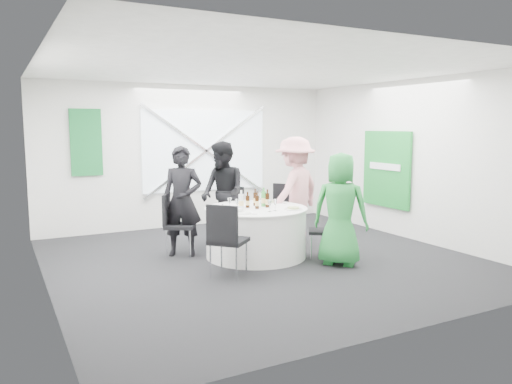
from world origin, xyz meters
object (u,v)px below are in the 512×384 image
chair_back_left (174,220)px  person_man_back_left (182,201)px  chair_back_right (282,208)px  person_woman_pink (295,191)px  clear_water_bottle (241,202)px  banquet_table (256,232)px  chair_front_left (226,235)px  person_woman_green (340,209)px  green_water_bottle (264,199)px  chair_front_right (327,226)px  person_man_back (223,193)px  chair_back (235,211)px

chair_back_left → person_man_back_left: person_man_back_left is taller
chair_back_left → chair_back_right: chair_back_right is taller
person_man_back_left → person_woman_pink: size_ratio=0.93×
clear_water_bottle → chair_back_right: bearing=32.3°
banquet_table → person_man_back_left: person_man_back_left is taller
chair_front_left → person_woman_green: (1.73, -0.15, 0.23)m
chair_front_left → green_water_bottle: 1.38m
chair_front_left → person_woman_pink: 2.24m
chair_back_left → chair_front_right: 2.33m
person_woman_green → person_man_back: bearing=-15.4°
chair_front_right → person_woman_green: (-0.04, -0.37, 0.31)m
chair_back_left → banquet_table: bearing=-90.0°
chair_back_left → clear_water_bottle: clear_water_bottle is taller
banquet_table → person_woman_pink: (0.97, 0.43, 0.53)m
banquet_table → person_man_back: size_ratio=0.89×
chair_back_left → chair_front_left: size_ratio=0.97×
person_woman_green → green_water_bottle: bearing=-7.5°
banquet_table → chair_back: (0.12, 1.01, 0.17)m
person_man_back_left → chair_front_right: bearing=-1.0°
chair_front_left → person_man_back: 1.98m
person_man_back_left → person_woman_green: person_man_back_left is taller
green_water_bottle → clear_water_bottle: (-0.42, -0.06, -0.00)m
person_man_back → chair_back_left: bearing=-75.4°
chair_back → person_woman_green: 2.12m
banquet_table → person_man_back_left: 1.23m
person_woman_green → chair_front_right: bearing=-47.7°
chair_front_right → person_man_back_left: person_man_back_left is taller
chair_back_left → green_water_bottle: 1.41m
chair_front_right → person_man_back: 1.92m
chair_back_left → clear_water_bottle: 1.09m
banquet_table → green_water_bottle: green_water_bottle is taller
person_man_back → person_man_back_left: bearing=-71.1°
person_man_back_left → person_woman_pink: 1.94m
banquet_table → person_woman_pink: bearing=24.0°
chair_back_left → person_man_back: 1.09m
banquet_table → chair_front_left: chair_front_left is taller
chair_back_right → person_man_back: (-1.00, 0.28, 0.29)m
person_woman_green → chair_back: bearing=-21.2°
banquet_table → clear_water_bottle: (-0.25, -0.00, 0.49)m
chair_back → clear_water_bottle: (-0.37, -1.01, 0.32)m
chair_back_left → clear_water_bottle: bearing=-97.0°
chair_front_left → chair_front_right: bearing=-126.0°
chair_front_left → clear_water_bottle: (0.62, 0.81, 0.29)m
chair_back_right → green_water_bottle: size_ratio=3.41×
person_man_back → green_water_bottle: bearing=9.9°
person_man_back_left → clear_water_bottle: 0.93m
person_man_back_left → chair_back: bearing=52.5°
chair_front_right → person_man_back: person_man_back is taller
banquet_table → chair_front_right: chair_front_right is taller
person_woman_pink → person_man_back_left: bearing=-28.8°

